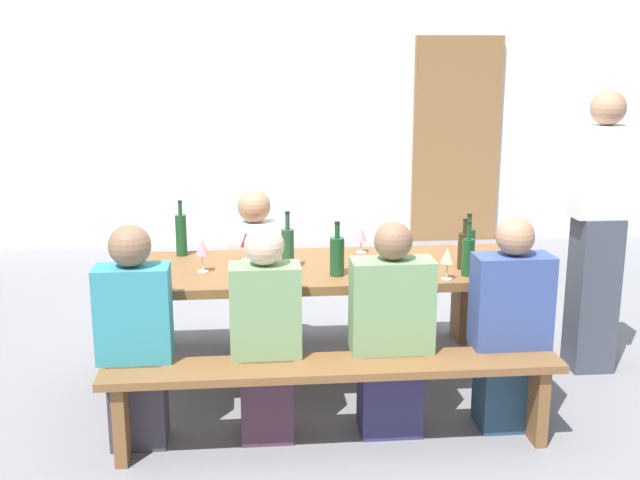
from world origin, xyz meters
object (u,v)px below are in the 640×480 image
Objects in this scene: wine_bottle_3 at (468,256)px; seated_guest_near_3 at (510,330)px; wine_bottle_0 at (288,248)px; seated_guest_near_2 at (391,336)px; bench_far at (310,293)px; wine_glass_0 at (447,257)px; wine_glass_1 at (134,263)px; tasting_table at (320,278)px; wine_bottle_2 at (337,255)px; seated_guest_near_1 at (266,339)px; wine_bottle_5 at (464,250)px; seated_guest_near_0 at (135,341)px; standing_host at (597,237)px; wine_bottle_1 at (181,234)px; wine_bottle_4 at (468,245)px; wine_glass_3 at (246,241)px; wine_glass_4 at (361,234)px; wooden_door at (456,141)px; seated_guest_far_0 at (255,277)px; bench_near at (334,380)px.

seated_guest_near_3 is (0.15, -0.29, -0.33)m from wine_bottle_3.
wine_bottle_0 is 0.79m from seated_guest_near_2.
bench_far is at bearing 76.48° from wine_bottle_0.
wine_glass_0 is 0.93× the size of wine_glass_1.
tasting_table is 0.29m from wine_bottle_2.
wine_bottle_3 is (0.71, -0.07, -0.00)m from wine_bottle_2.
wine_glass_1 is 0.79m from seated_guest_near_1.
wine_bottle_5 reaches higher than tasting_table.
seated_guest_near_0 is at bearing -149.81° from tasting_table.
standing_host is at bearing -47.27° from seated_guest_near_3.
wine_bottle_2 is at bearing -30.28° from wine_bottle_0.
wine_bottle_1 is 1.69m from wine_bottle_4.
seated_guest_near_1 is (0.64, 0.00, -0.01)m from seated_guest_near_0.
wine_bottle_2 is 0.71m from wine_bottle_3.
seated_guest_near_0 reaches higher than wine_bottle_3.
bench_far is at bearing 53.23° from wine_glass_3.
wine_bottle_5 reaches higher than wine_glass_0.
seated_guest_near_0 reaches higher than seated_guest_near_1.
wine_bottle_1 is 1.12× the size of wine_bottle_2.
wine_glass_3 is 0.15× the size of seated_guest_near_3.
wine_bottle_0 is at bearing -144.20° from wine_glass_4.
wine_bottle_4 is (0.78, 0.18, -0.00)m from wine_bottle_2.
wooden_door is 4.09m from wine_glass_3.
wine_bottle_1 reaches higher than wine_glass_1.
wine_glass_4 is at bearing -35.79° from seated_guest_near_1.
wine_bottle_3 is at bearing -106.31° from wine_bottle_4.
seated_guest_far_0 is (-0.03, 1.13, -0.00)m from seated_guest_near_1.
standing_host is (1.70, 0.86, 0.48)m from bench_near.
bench_near is 1.40m from wine_bottle_1.
wine_bottle_0 reaches higher than bench_far.
wine_glass_1 is 1.37m from seated_guest_near_2.
wine_glass_4 is (-0.37, 0.61, -0.01)m from wine_glass_0.
wine_bottle_4 is 0.12m from wine_bottle_5.
wine_glass_3 is at bearing 115.44° from bench_near.
seated_guest_far_0 is at bearing 155.54° from wine_glass_4.
wine_bottle_3 is 1.27m from wine_glass_3.
wine_bottle_5 is 0.26× the size of seated_guest_near_1.
seated_guest_near_2 is at bearing -38.31° from wine_bottle_1.
seated_guest_near_0 is (-1.75, -0.29, -0.32)m from wine_bottle_3.
seated_guest_near_3 is at bearing 9.15° from bench_near.
wine_bottle_2 is at bearing -48.46° from seated_guest_near_1.
wine_glass_4 is (-0.50, 0.56, 0.00)m from wine_bottle_3.
standing_host reaches higher than wine_bottle_5.
wine_bottle_2 is 0.99m from seated_guest_near_3.
seated_guest_near_2 is 0.99× the size of seated_guest_near_3.
bench_far is 1.24m from wine_bottle_4.
wine_bottle_5 is at bearing -76.51° from seated_guest_near_0.
wine_bottle_1 is 1.66m from wine_bottle_5.
wine_glass_4 is 1.43m from standing_host.
standing_host is at bearing 17.66° from wine_bottle_5.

